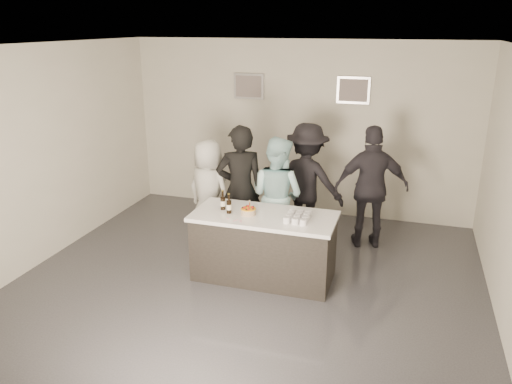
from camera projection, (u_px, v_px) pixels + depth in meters
floor at (244, 288)px, 6.43m from camera, size 6.00×6.00×0.00m
ceiling at (242, 46)px, 5.46m from camera, size 6.00×6.00×0.00m
wall_back at (299, 129)px, 8.66m from camera, size 6.00×0.04×3.00m
wall_front at (96, 307)px, 3.23m from camera, size 6.00×0.04×3.00m
wall_left at (35, 158)px, 6.79m from camera, size 0.04×6.00×3.00m
picture_left at (249, 86)px, 8.66m from camera, size 0.54×0.04×0.44m
picture_right at (353, 90)px, 8.15m from camera, size 0.54×0.04×0.44m
bar_counter at (264, 246)px, 6.57m from camera, size 1.86×0.86×0.90m
cake at (248, 212)px, 6.43m from camera, size 0.20×0.20×0.07m
beer_bottle_a at (223, 200)px, 6.57m from camera, size 0.07×0.07×0.26m
beer_bottle_b at (229, 204)px, 6.44m from camera, size 0.07×0.07×0.26m
tumbler_cluster at (298, 217)px, 6.25m from camera, size 0.30×0.40×0.08m
candles at (234, 220)px, 6.25m from camera, size 0.24×0.08×0.01m
person_main_black at (240, 190)px, 7.22m from camera, size 0.82×0.70×1.90m
person_main_blue at (277, 196)px, 7.23m from camera, size 1.02×0.91×1.74m
person_guest_left at (209, 192)px, 7.60m from camera, size 0.91×0.74×1.61m
person_guest_right at (371, 188)px, 7.39m from camera, size 1.17×0.72×1.86m
person_guest_back at (307, 182)px, 7.73m from camera, size 1.26×0.83×1.82m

